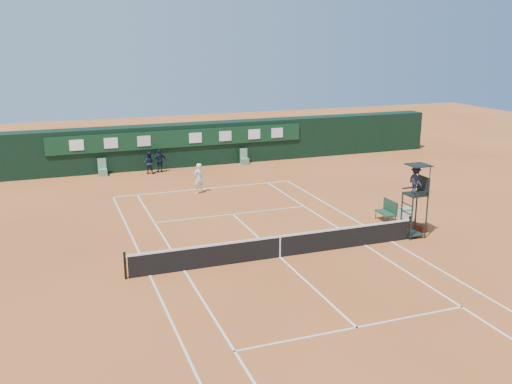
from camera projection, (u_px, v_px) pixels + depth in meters
ground at (280, 257)px, 24.02m from camera, size 90.00×90.00×0.00m
court_lines at (280, 257)px, 24.01m from camera, size 11.05×23.85×0.01m
tennis_net at (280, 246)px, 23.88m from camera, size 12.90×0.10×1.10m
back_wall at (179, 145)px, 40.56m from camera, size 40.00×1.65×3.00m
linesman_chair_left at (103, 171)px, 37.90m from camera, size 0.55×0.50×1.15m
linesman_chair_right at (244, 160)px, 41.25m from camera, size 0.55×0.50×1.15m
umpire_chair at (416, 185)px, 25.85m from camera, size 0.96×0.95×3.42m
player_bench at (388, 210)px, 28.51m from camera, size 0.56×1.20×1.10m
tennis_bag at (417, 227)px, 27.29m from camera, size 0.62×0.94×0.33m
cooler at (406, 214)px, 28.74m from camera, size 0.57×0.57×0.65m
tennis_ball at (288, 193)px, 33.64m from camera, size 0.06×0.06×0.06m
player at (199, 178)px, 33.59m from camera, size 0.78×0.67×1.80m
ball_kid_left at (149, 163)px, 38.37m from camera, size 0.89×0.80×1.51m
ball_kid_right at (160, 161)px, 38.76m from camera, size 0.98×0.53×1.59m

